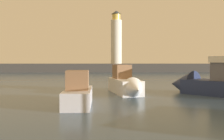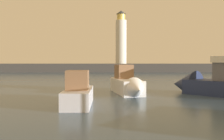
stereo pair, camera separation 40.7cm
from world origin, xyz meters
name	(u,v)px [view 1 (the left image)]	position (x,y,z in m)	size (l,w,h in m)	color
ground_plane	(98,82)	(0.00, 36.66, 0.00)	(220.00, 220.00, 0.00)	#384C60
breakwater	(100,68)	(0.00, 73.33, 1.14)	(72.03, 6.65, 2.29)	#423F3D
lighthouse	(116,39)	(4.30, 73.33, 9.07)	(2.93, 2.93, 14.32)	silver
motorboat_1	(126,84)	(2.78, 22.31, 0.88)	(3.06, 7.65, 2.78)	white
motorboat_3	(79,93)	(-0.94, 16.53, 0.74)	(1.76, 6.64, 2.54)	silver
motorboat_4	(210,83)	(10.12, 21.61, 1.01)	(7.84, 8.62, 3.96)	#1E284C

